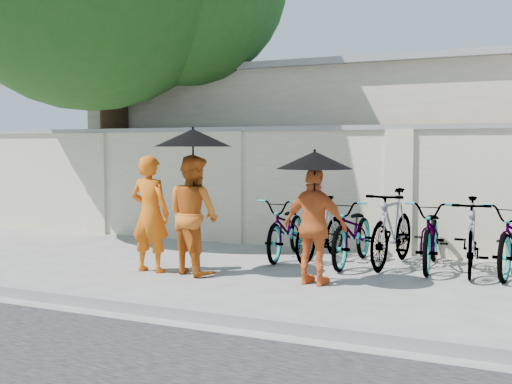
% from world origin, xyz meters
% --- Properties ---
extents(ground, '(80.00, 80.00, 0.00)m').
position_xyz_m(ground, '(0.00, 0.00, 0.00)').
color(ground, '#A5A29E').
extents(kerb, '(40.00, 0.16, 0.12)m').
position_xyz_m(kerb, '(0.00, -1.70, 0.06)').
color(kerb, gray).
rests_on(kerb, ground).
extents(compound_wall, '(20.00, 0.30, 2.00)m').
position_xyz_m(compound_wall, '(1.00, 3.20, 1.00)').
color(compound_wall, beige).
rests_on(compound_wall, ground).
extents(building_behind, '(14.00, 6.00, 3.20)m').
position_xyz_m(building_behind, '(2.00, 7.00, 1.60)').
color(building_behind, beige).
rests_on(building_behind, ground).
extents(monk_left, '(0.59, 0.39, 1.61)m').
position_xyz_m(monk_left, '(-0.80, 0.21, 0.80)').
color(monk_left, '#DD610E').
rests_on(monk_left, ground).
extents(monk_center, '(0.96, 0.86, 1.62)m').
position_xyz_m(monk_center, '(-0.19, 0.34, 0.81)').
color(monk_center, '#CE6218').
rests_on(monk_center, ground).
extents(parasol_center, '(1.03, 1.03, 1.05)m').
position_xyz_m(parasol_center, '(-0.14, 0.26, 1.85)').
color(parasol_center, black).
rests_on(parasol_center, ground).
extents(monk_right, '(0.91, 0.49, 1.47)m').
position_xyz_m(monk_right, '(1.55, 0.37, 0.74)').
color(monk_right, '#D15F24').
rests_on(monk_right, ground).
extents(parasol_right, '(0.94, 0.94, 0.84)m').
position_xyz_m(parasol_right, '(1.57, 0.29, 1.56)').
color(parasol_right, black).
rests_on(parasol_right, ground).
extents(bike_0, '(0.82, 1.86, 0.95)m').
position_xyz_m(bike_0, '(0.49, 2.03, 0.47)').
color(bike_0, gray).
rests_on(bike_0, ground).
extents(bike_1, '(0.66, 1.66, 0.97)m').
position_xyz_m(bike_1, '(1.04, 2.06, 0.48)').
color(bike_1, gray).
rests_on(bike_1, ground).
extents(bike_2, '(0.68, 1.88, 0.98)m').
position_xyz_m(bike_2, '(1.59, 1.91, 0.49)').
color(bike_2, gray).
rests_on(bike_2, ground).
extents(bike_3, '(0.66, 1.90, 1.12)m').
position_xyz_m(bike_3, '(2.14, 2.02, 0.56)').
color(bike_3, gray).
rests_on(bike_3, ground).
extents(bike_4, '(0.83, 1.94, 0.99)m').
position_xyz_m(bike_4, '(2.69, 2.08, 0.49)').
color(bike_4, gray).
rests_on(bike_4, ground).
extents(bike_5, '(0.65, 1.77, 1.04)m').
position_xyz_m(bike_5, '(3.23, 1.93, 0.52)').
color(bike_5, gray).
rests_on(bike_5, ground).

